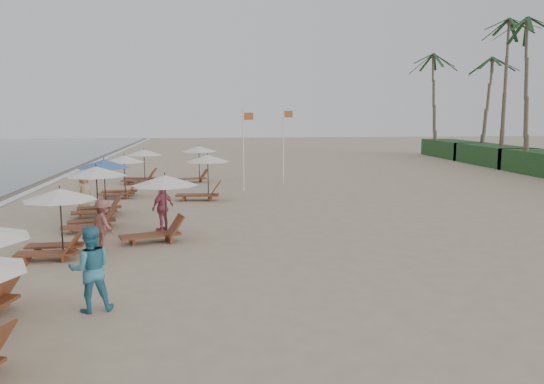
{
  "coord_description": "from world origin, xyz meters",
  "views": [
    {
      "loc": [
        -1.34,
        -12.56,
        4.32
      ],
      "look_at": [
        1.0,
        7.63,
        1.3
      ],
      "focal_mm": 35.58,
      "sensor_mm": 36.0,
      "label": 1
    }
  ],
  "objects": [
    {
      "name": "ground",
      "position": [
        0.0,
        0.0,
        0.0
      ],
      "size": [
        160.0,
        160.0,
        0.0
      ],
      "primitive_type": "plane",
      "color": "tan",
      "rests_on": "ground"
    },
    {
      "name": "lounger_station_2",
      "position": [
        -5.98,
        3.89,
        1.13
      ],
      "size": [
        2.38,
        2.19,
        2.08
      ],
      "color": "brown",
      "rests_on": "ground"
    },
    {
      "name": "lounger_station_3",
      "position": [
        -5.66,
        7.62,
        1.26
      ],
      "size": [
        2.45,
        2.22,
        2.36
      ],
      "color": "brown",
      "rests_on": "ground"
    },
    {
      "name": "lounger_station_4",
      "position": [
        -5.95,
        10.49,
        1.22
      ],
      "size": [
        2.52,
        2.23,
        2.37
      ],
      "color": "brown",
      "rests_on": "ground"
    },
    {
      "name": "lounger_station_5",
      "position": [
        -5.89,
        15.43,
        1.09
      ],
      "size": [
        2.4,
        2.09,
        2.15
      ],
      "color": "brown",
      "rests_on": "ground"
    },
    {
      "name": "lounger_station_6",
      "position": [
        -5.53,
        20.81,
        1.06
      ],
      "size": [
        2.52,
        2.2,
        2.08
      ],
      "color": "brown",
      "rests_on": "ground"
    },
    {
      "name": "inland_station_0",
      "position": [
        -3.07,
        5.55,
        1.36
      ],
      "size": [
        2.74,
        2.24,
        2.22
      ],
      "color": "brown",
      "rests_on": "ground"
    },
    {
      "name": "inland_station_1",
      "position": [
        -1.7,
        14.1,
        1.31
      ],
      "size": [
        2.81,
        2.24,
        2.22
      ],
      "color": "brown",
      "rests_on": "ground"
    },
    {
      "name": "inland_station_2",
      "position": [
        -2.16,
        21.22,
        1.49
      ],
      "size": [
        2.55,
        2.24,
        2.22
      ],
      "color": "brown",
      "rests_on": "ground"
    },
    {
      "name": "beachgoer_mid_a",
      "position": [
        -3.96,
        -0.86,
        0.95
      ],
      "size": [
        1.07,
        0.92,
        1.9
      ],
      "primitive_type": "imported",
      "rotation": [
        0.0,
        0.0,
        3.39
      ],
      "color": "teal",
      "rests_on": "ground"
    },
    {
      "name": "beachgoer_mid_b",
      "position": [
        -4.72,
        4.6,
        0.81
      ],
      "size": [
        1.15,
        1.17,
        1.61
      ],
      "primitive_type": "imported",
      "rotation": [
        0.0,
        0.0,
        2.32
      ],
      "color": "#8F5249",
      "rests_on": "ground"
    },
    {
      "name": "beachgoer_far_a",
      "position": [
        -3.09,
        7.16,
        0.88
      ],
      "size": [
        0.98,
        1.08,
        1.76
      ],
      "primitive_type": "imported",
      "rotation": [
        0.0,
        0.0,
        4.04
      ],
      "color": "#A9435D",
      "rests_on": "ground"
    },
    {
      "name": "beachgoer_far_b",
      "position": [
        -6.97,
        12.08,
        0.82
      ],
      "size": [
        0.85,
        0.95,
        1.63
      ],
      "primitive_type": "imported",
      "rotation": [
        0.0,
        0.0,
        1.04
      ],
      "color": "tan",
      "rests_on": "ground"
    },
    {
      "name": "flag_pole_near",
      "position": [
        0.53,
        16.82,
        2.5
      ],
      "size": [
        0.59,
        0.08,
        4.5
      ],
      "color": "silver",
      "rests_on": "ground"
    },
    {
      "name": "flag_pole_far",
      "position": [
        3.15,
        19.84,
        2.55
      ],
      "size": [
        0.6,
        0.08,
        4.6
      ],
      "color": "silver",
      "rests_on": "ground"
    }
  ]
}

